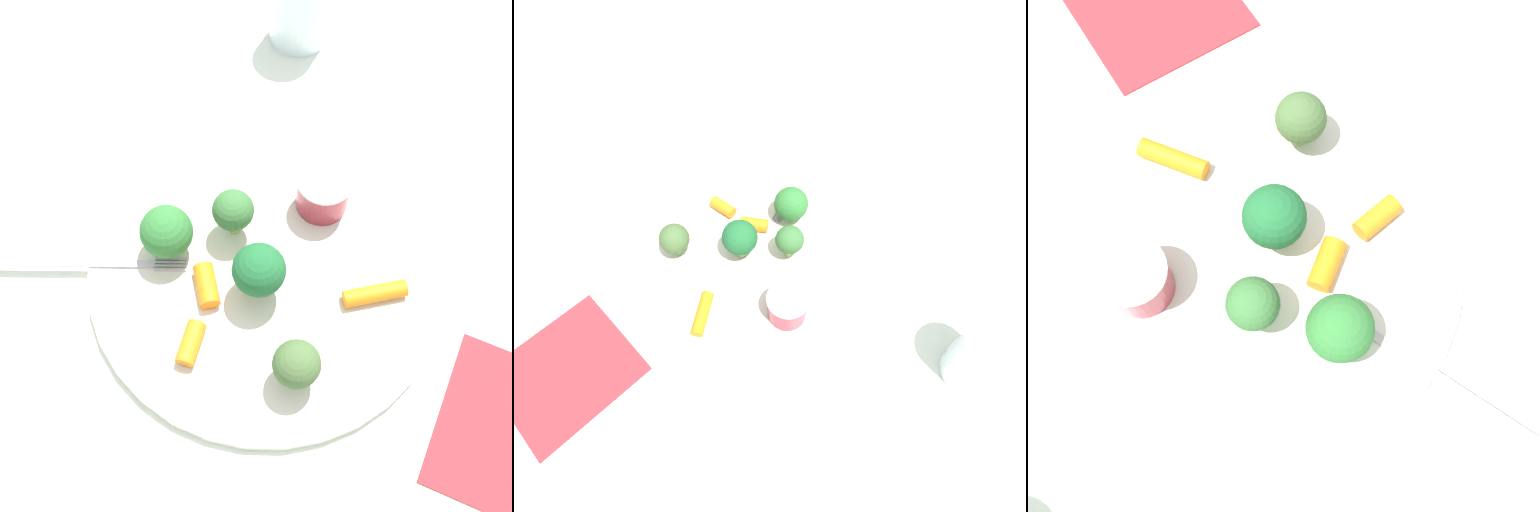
# 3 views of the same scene
# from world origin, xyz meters

# --- Properties ---
(ground_plane) EXTENTS (2.40, 2.40, 0.00)m
(ground_plane) POSITION_xyz_m (0.00, 0.00, 0.00)
(ground_plane) COLOR silver
(plate) EXTENTS (0.31, 0.31, 0.01)m
(plate) POSITION_xyz_m (0.00, 0.00, 0.01)
(plate) COLOR silver
(plate) RESTS_ON ground_plane
(sauce_cup) EXTENTS (0.05, 0.05, 0.04)m
(sauce_cup) POSITION_xyz_m (0.03, 0.08, 0.03)
(sauce_cup) COLOR #972C3B
(sauce_cup) RESTS_ON plate
(broccoli_floret_0) EXTENTS (0.04, 0.04, 0.05)m
(broccoli_floret_0) POSITION_xyz_m (-0.04, 0.03, 0.05)
(broccoli_floret_0) COLOR #91BC5A
(broccoli_floret_0) RESTS_ON plate
(broccoli_floret_1) EXTENTS (0.05, 0.05, 0.05)m
(broccoli_floret_1) POSITION_xyz_m (-0.09, -0.01, 0.04)
(broccoli_floret_1) COLOR #93B75A
(broccoli_floret_1) RESTS_ON plate
(broccoli_floret_2) EXTENTS (0.05, 0.05, 0.06)m
(broccoli_floret_2) POSITION_xyz_m (0.00, -0.02, 0.05)
(broccoli_floret_2) COLOR #9AAB6D
(broccoli_floret_2) RESTS_ON plate
(broccoli_floret_3) EXTENTS (0.04, 0.04, 0.05)m
(broccoli_floret_3) POSITION_xyz_m (0.05, -0.09, 0.05)
(broccoli_floret_3) COLOR #7DC05E
(broccoli_floret_3) RESTS_ON plate
(carrot_stick_0) EXTENTS (0.03, 0.04, 0.02)m
(carrot_stick_0) POSITION_xyz_m (-0.04, -0.04, 0.02)
(carrot_stick_0) COLOR orange
(carrot_stick_0) RESTS_ON plate
(carrot_stick_1) EXTENTS (0.06, 0.04, 0.02)m
(carrot_stick_1) POSITION_xyz_m (0.10, -0.00, 0.02)
(carrot_stick_1) COLOR orange
(carrot_stick_1) RESTS_ON plate
(carrot_stick_2) EXTENTS (0.02, 0.04, 0.02)m
(carrot_stick_2) POSITION_xyz_m (-0.04, -0.09, 0.02)
(carrot_stick_2) COLOR orange
(carrot_stick_2) RESTS_ON plate
(fork) EXTENTS (0.19, 0.06, 0.00)m
(fork) POSITION_xyz_m (-0.16, -0.05, 0.01)
(fork) COLOR #BBB1BA
(fork) RESTS_ON plate
(napkin) EXTENTS (0.16, 0.15, 0.00)m
(napkin) POSITION_xyz_m (0.24, -0.08, 0.00)
(napkin) COLOR #B0282F
(napkin) RESTS_ON ground_plane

